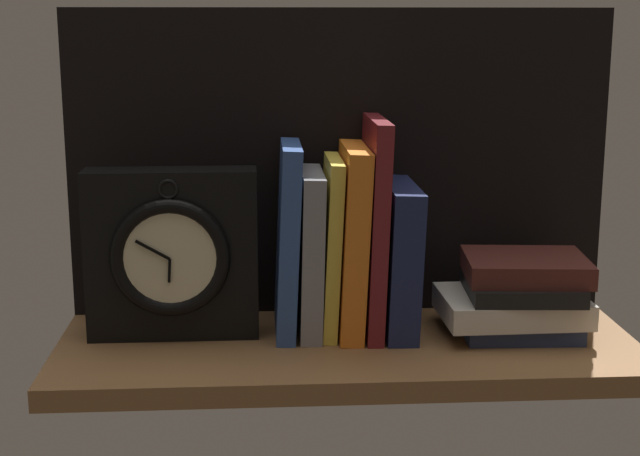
# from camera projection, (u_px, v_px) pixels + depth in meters

# --- Properties ---
(ground_plane) EXTENTS (0.69, 0.27, 0.03)m
(ground_plane) POSITION_uv_depth(u_px,v_px,m) (348.00, 351.00, 1.12)
(ground_plane) COLOR brown
(back_panel) EXTENTS (0.69, 0.01, 0.39)m
(back_panel) POSITION_uv_depth(u_px,v_px,m) (340.00, 163.00, 1.19)
(back_panel) COLOR black
(back_panel) RESTS_ON ground_plane
(book_blue_modern) EXTENTS (0.03, 0.13, 0.23)m
(book_blue_modern) POSITION_uv_depth(u_px,v_px,m) (288.00, 239.00, 1.13)
(book_blue_modern) COLOR #2D4C8E
(book_blue_modern) RESTS_ON ground_plane
(book_gray_chess) EXTENTS (0.03, 0.13, 0.20)m
(book_gray_chess) POSITION_uv_depth(u_px,v_px,m) (310.00, 252.00, 1.13)
(book_gray_chess) COLOR gray
(book_gray_chess) RESTS_ON ground_plane
(book_yellow_seinlanguage) EXTENTS (0.03, 0.12, 0.21)m
(book_yellow_seinlanguage) POSITION_uv_depth(u_px,v_px,m) (330.00, 245.00, 1.13)
(book_yellow_seinlanguage) COLOR gold
(book_yellow_seinlanguage) RESTS_ON ground_plane
(book_orange_pandolfini) EXTENTS (0.04, 0.15, 0.23)m
(book_orange_pandolfini) POSITION_uv_depth(u_px,v_px,m) (351.00, 239.00, 1.13)
(book_orange_pandolfini) COLOR orange
(book_orange_pandolfini) RESTS_ON ground_plane
(book_maroon_dawkins) EXTENTS (0.03, 0.15, 0.26)m
(book_maroon_dawkins) POSITION_uv_depth(u_px,v_px,m) (373.00, 226.00, 1.13)
(book_maroon_dawkins) COLOR maroon
(book_maroon_dawkins) RESTS_ON ground_plane
(book_navy_bierce) EXTENTS (0.04, 0.15, 0.18)m
(book_navy_bierce) POSITION_uv_depth(u_px,v_px,m) (398.00, 257.00, 1.14)
(book_navy_bierce) COLOR #192147
(book_navy_bierce) RESTS_ON ground_plane
(framed_clock) EXTENTS (0.20, 0.07, 0.20)m
(framed_clock) POSITION_uv_depth(u_px,v_px,m) (172.00, 254.00, 1.11)
(framed_clock) COLOR black
(framed_clock) RESTS_ON ground_plane
(book_stack_side) EXTENTS (0.18, 0.14, 0.10)m
(book_stack_side) POSITION_uv_depth(u_px,v_px,m) (518.00, 296.00, 1.13)
(book_stack_side) COLOR #232D4C
(book_stack_side) RESTS_ON ground_plane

